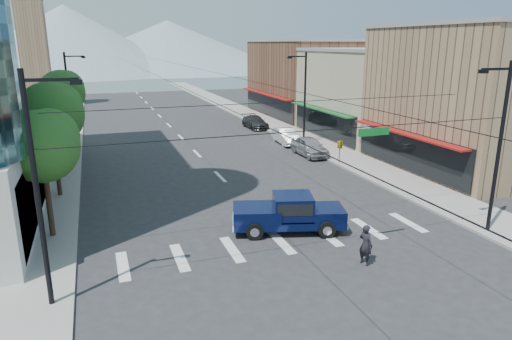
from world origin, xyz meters
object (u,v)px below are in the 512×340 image
object	(u,v)px
parked_car_mid	(286,136)
pedestrian	(366,245)
parked_car_near	(310,146)
parked_car_far	(255,122)
pickup_truck	(288,212)

from	to	relation	value
parked_car_mid	pedestrian	bearing A→B (deg)	-101.60
parked_car_near	parked_car_mid	xyz separation A→B (m)	(0.00, 5.38, -0.07)
pedestrian	parked_car_far	xyz separation A→B (m)	(6.90, 34.52, -0.23)
pickup_truck	pedestrian	distance (m)	5.04
pedestrian	parked_car_mid	xyz separation A→B (m)	(6.90, 25.21, -0.19)
pickup_truck	parked_car_near	world-z (taller)	pickup_truck
pickup_truck	pedestrian	world-z (taller)	pickup_truck
pedestrian	parked_car_near	distance (m)	21.00
parked_car_near	parked_car_mid	world-z (taller)	parked_car_near
parked_car_mid	parked_car_far	distance (m)	9.31
parked_car_far	pickup_truck	bearing A→B (deg)	-106.99
parked_car_mid	parked_car_far	world-z (taller)	parked_car_mid
parked_car_mid	parked_car_far	xyz separation A→B (m)	(0.00, 9.31, -0.04)
pickup_truck	parked_car_mid	world-z (taller)	pickup_truck
pickup_truck	parked_car_near	xyz separation A→B (m)	(8.70, 15.13, -0.22)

